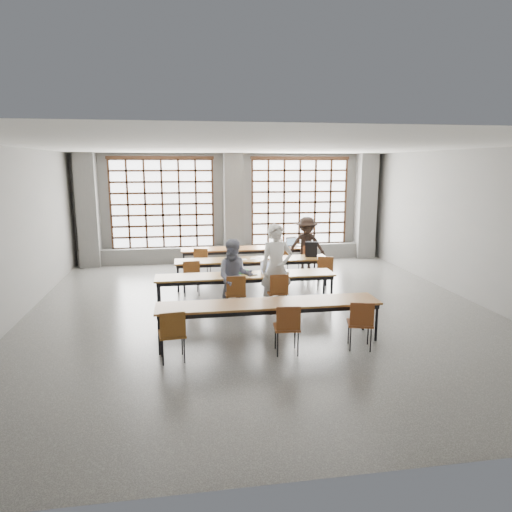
{
  "coord_description": "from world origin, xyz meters",
  "views": [
    {
      "loc": [
        -1.62,
        -9.45,
        3.15
      ],
      "look_at": [
        -0.03,
        0.4,
        1.14
      ],
      "focal_mm": 32.0,
      "sensor_mm": 36.0,
      "label": 1
    }
  ],
  "objects_px": {
    "chair_mid_centre": "(271,271)",
    "green_box": "(243,272)",
    "chair_near_right": "(361,320)",
    "laptop_back": "(293,244)",
    "chair_near_mid": "(287,324)",
    "mouse": "(287,272)",
    "phone": "(254,275)",
    "chair_mid_left": "(191,274)",
    "chair_front_right": "(278,289)",
    "chair_back_right": "(308,257)",
    "backpack": "(311,249)",
    "chair_front_left": "(236,291)",
    "student_female": "(235,277)",
    "student_back": "(306,246)",
    "plastic_bag": "(279,242)",
    "red_pouch": "(172,331)",
    "chair_back_left": "(202,260)",
    "desk_row_b": "(252,261)",
    "student_male": "(277,268)",
    "desk_row_c": "(246,277)",
    "chair_mid_right": "(325,269)",
    "chair_back_mid": "(281,257)",
    "desk_row_a": "(249,250)",
    "laptop_front": "(269,270)",
    "desk_row_d": "(269,306)",
    "chair_near_left": "(172,331)"
  },
  "relations": [
    {
      "from": "chair_mid_centre",
      "to": "phone",
      "type": "xyz_separation_m",
      "value": [
        -0.61,
        -1.14,
        0.2
      ]
    },
    {
      "from": "chair_mid_left",
      "to": "chair_front_right",
      "type": "height_order",
      "value": "same"
    },
    {
      "from": "chair_front_left",
      "to": "plastic_bag",
      "type": "height_order",
      "value": "plastic_bag"
    },
    {
      "from": "desk_row_b",
      "to": "student_male",
      "type": "relative_size",
      "value": 2.09
    },
    {
      "from": "phone",
      "to": "chair_back_left",
      "type": "bearing_deg",
      "value": 110.71
    },
    {
      "from": "chair_mid_centre",
      "to": "laptop_front",
      "type": "height_order",
      "value": "laptop_front"
    },
    {
      "from": "desk_row_c",
      "to": "chair_mid_right",
      "type": "relative_size",
      "value": 4.55
    },
    {
      "from": "chair_mid_left",
      "to": "phone",
      "type": "distance_m",
      "value": 1.79
    },
    {
      "from": "desk_row_a",
      "to": "chair_mid_right",
      "type": "height_order",
      "value": "chair_mid_right"
    },
    {
      "from": "student_female",
      "to": "green_box",
      "type": "xyz_separation_m",
      "value": [
        0.25,
        0.58,
        -0.03
      ]
    },
    {
      "from": "laptop_front",
      "to": "red_pouch",
      "type": "relative_size",
      "value": 1.83
    },
    {
      "from": "desk_row_b",
      "to": "student_back",
      "type": "distance_m",
      "value": 2.09
    },
    {
      "from": "chair_near_right",
      "to": "laptop_front",
      "type": "distance_m",
      "value": 3.09
    },
    {
      "from": "desk_row_b",
      "to": "chair_mid_left",
      "type": "bearing_deg",
      "value": -158.47
    },
    {
      "from": "desk_row_d",
      "to": "student_back",
      "type": "xyz_separation_m",
      "value": [
        2.04,
        4.93,
        0.17
      ]
    },
    {
      "from": "desk_row_d",
      "to": "backpack",
      "type": "bearing_deg",
      "value": 64.11
    },
    {
      "from": "chair_near_mid",
      "to": "chair_near_right",
      "type": "height_order",
      "value": "same"
    },
    {
      "from": "chair_near_mid",
      "to": "phone",
      "type": "relative_size",
      "value": 6.77
    },
    {
      "from": "chair_back_left",
      "to": "plastic_bag",
      "type": "relative_size",
      "value": 3.08
    },
    {
      "from": "student_back",
      "to": "desk_row_a",
      "type": "bearing_deg",
      "value": 170.27
    },
    {
      "from": "chair_back_right",
      "to": "chair_mid_centre",
      "type": "height_order",
      "value": "same"
    },
    {
      "from": "desk_row_b",
      "to": "chair_near_mid",
      "type": "xyz_separation_m",
      "value": [
        -0.09,
        -4.45,
        -0.13
      ]
    },
    {
      "from": "chair_back_mid",
      "to": "chair_front_left",
      "type": "bearing_deg",
      "value": -117.25
    },
    {
      "from": "chair_back_mid",
      "to": "chair_near_right",
      "type": "bearing_deg",
      "value": -87.74
    },
    {
      "from": "student_back",
      "to": "chair_mid_centre",
      "type": "bearing_deg",
      "value": -120.7
    },
    {
      "from": "chair_near_mid",
      "to": "student_back",
      "type": "distance_m",
      "value": 5.87
    },
    {
      "from": "chair_mid_right",
      "to": "green_box",
      "type": "relative_size",
      "value": 3.52
    },
    {
      "from": "chair_mid_left",
      "to": "laptop_front",
      "type": "xyz_separation_m",
      "value": [
        1.74,
        -0.93,
        0.25
      ]
    },
    {
      "from": "student_female",
      "to": "phone",
      "type": "bearing_deg",
      "value": 45.33
    },
    {
      "from": "laptop_front",
      "to": "plastic_bag",
      "type": "distance_m",
      "value": 3.34
    },
    {
      "from": "desk_row_c",
      "to": "chair_near_left",
      "type": "height_order",
      "value": "chair_near_left"
    },
    {
      "from": "chair_back_mid",
      "to": "plastic_bag",
      "type": "xyz_separation_m",
      "value": [
        0.08,
        0.68,
        0.34
      ]
    },
    {
      "from": "chair_mid_centre",
      "to": "mouse",
      "type": "bearing_deg",
      "value": -81.54
    },
    {
      "from": "chair_near_right",
      "to": "phone",
      "type": "distance_m",
      "value": 3.04
    },
    {
      "from": "desk_row_a",
      "to": "student_male",
      "type": "height_order",
      "value": "student_male"
    },
    {
      "from": "chair_back_right",
      "to": "backpack",
      "type": "height_order",
      "value": "backpack"
    },
    {
      "from": "chair_near_mid",
      "to": "backpack",
      "type": "distance_m",
      "value": 4.83
    },
    {
      "from": "chair_near_left",
      "to": "student_back",
      "type": "relative_size",
      "value": 0.53
    },
    {
      "from": "chair_back_left",
      "to": "chair_mid_centre",
      "type": "xyz_separation_m",
      "value": [
        1.65,
        -1.61,
        0.0
      ]
    },
    {
      "from": "plastic_bag",
      "to": "chair_front_left",
      "type": "bearing_deg",
      "value": -114.06
    },
    {
      "from": "red_pouch",
      "to": "chair_back_mid",
      "type": "bearing_deg",
      "value": 61.04
    },
    {
      "from": "chair_mid_centre",
      "to": "green_box",
      "type": "height_order",
      "value": "chair_mid_centre"
    },
    {
      "from": "chair_front_left",
      "to": "phone",
      "type": "xyz_separation_m",
      "value": [
        0.48,
        0.53,
        0.2
      ]
    },
    {
      "from": "chair_near_right",
      "to": "red_pouch",
      "type": "height_order",
      "value": "chair_near_right"
    },
    {
      "from": "desk_row_b",
      "to": "desk_row_d",
      "type": "relative_size",
      "value": 1.0
    },
    {
      "from": "chair_near_right",
      "to": "laptop_back",
      "type": "xyz_separation_m",
      "value": [
        0.3,
        6.17,
        0.25
      ]
    },
    {
      "from": "desk_row_c",
      "to": "green_box",
      "type": "relative_size",
      "value": 16.0
    },
    {
      "from": "chair_front_right",
      "to": "red_pouch",
      "type": "height_order",
      "value": "chair_front_right"
    },
    {
      "from": "desk_row_b",
      "to": "student_male",
      "type": "bearing_deg",
      "value": -84.82
    },
    {
      "from": "chair_near_right",
      "to": "plastic_bag",
      "type": "bearing_deg",
      "value": 91.29
    }
  ]
}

